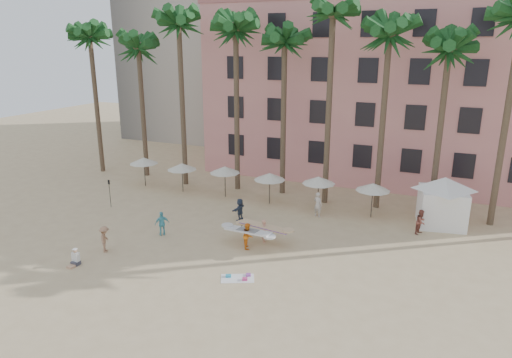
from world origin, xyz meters
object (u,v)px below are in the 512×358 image
object	(u,v)px
cabana	(443,197)
carrier_white	(248,235)
pink_hotel	(401,91)
carrier_yellow	(264,229)

from	to	relation	value
cabana	carrier_white	world-z (taller)	cabana
pink_hotel	cabana	bearing A→B (deg)	-69.93
cabana	carrier_white	size ratio (longest dim) A/B	1.60
carrier_white	pink_hotel	bearing A→B (deg)	74.08
cabana	carrier_white	bearing A→B (deg)	-141.22
carrier_yellow	carrier_white	world-z (taller)	carrier_white
cabana	carrier_yellow	distance (m)	12.85
pink_hotel	cabana	distance (m)	15.02
carrier_yellow	carrier_white	size ratio (longest dim) A/B	0.98
pink_hotel	carrier_yellow	distance (m)	22.45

